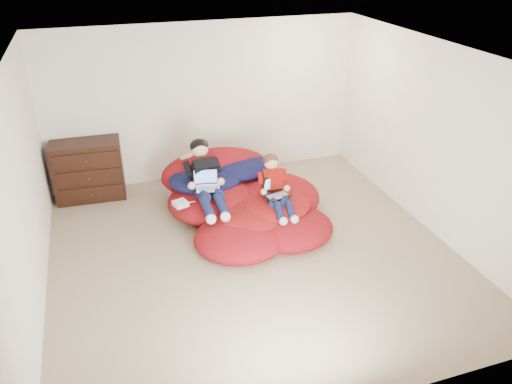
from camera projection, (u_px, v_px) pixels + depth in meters
The scene contains 9 objects.
room_shell at pixel (253, 238), 6.32m from camera, with size 5.10×5.10×2.77m.
dresser at pixel (89, 170), 7.56m from camera, with size 1.04×0.60×0.91m.
beanbag_pile at pixel (244, 200), 7.14m from camera, with size 2.22×2.44×0.84m.
cream_pillow at pixel (192, 161), 7.45m from camera, with size 0.41×0.26×0.26m, color beige.
older_boy at pixel (205, 176), 6.83m from camera, with size 0.38×1.18×0.78m.
younger_boy at pixel (275, 185), 6.76m from camera, with size 0.33×0.89×0.68m.
laptop_white at pixel (207, 183), 6.78m from camera, with size 0.35×0.32×0.23m.
laptop_black at pixel (276, 190), 6.77m from camera, with size 0.39×0.40×0.25m.
power_adapter at pixel (180, 204), 6.71m from camera, with size 0.18×0.18×0.07m, color white.
Camera 1 is at (-1.63, -5.06, 3.69)m, focal length 35.00 mm.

